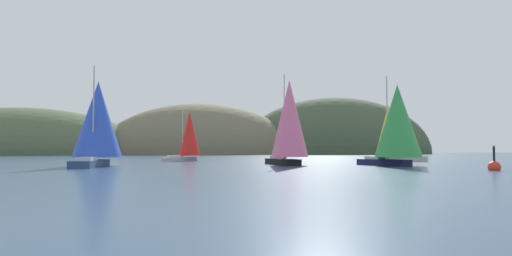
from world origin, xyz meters
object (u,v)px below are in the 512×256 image
sailboat_pink_spinnaker (289,121)px  sailboat_blue_spinnaker (97,121)px  sailboat_green_sail (397,122)px  sailboat_red_spinnaker (189,135)px  sailboat_yellow_sail (390,132)px  channel_buoy (494,166)px

sailboat_pink_spinnaker → sailboat_blue_spinnaker: bearing=171.4°
sailboat_green_sail → sailboat_pink_spinnaker: size_ratio=0.94×
sailboat_green_sail → sailboat_red_spinnaker: (-20.47, 28.39, -0.67)m
sailboat_pink_spinnaker → sailboat_yellow_sail: size_ratio=1.10×
sailboat_pink_spinnaker → channel_buoy: (14.13, -15.92, -4.88)m
sailboat_red_spinnaker → sailboat_blue_spinnaker: bearing=-121.8°
channel_buoy → sailboat_blue_spinnaker: bearing=151.8°
sailboat_blue_spinnaker → sailboat_red_spinnaker: sailboat_blue_spinnaker is taller
sailboat_yellow_sail → sailboat_blue_spinnaker: bearing=-169.2°
sailboat_yellow_sail → sailboat_red_spinnaker: bearing=158.1°
sailboat_green_sail → sailboat_yellow_sail: (9.35, 16.43, -0.40)m
sailboat_green_sail → sailboat_pink_spinnaker: (-11.18, 5.13, 0.28)m
sailboat_blue_spinnaker → sailboat_yellow_sail: sailboat_blue_spinnaker is taller
sailboat_pink_spinnaker → sailboat_blue_spinnaker: sailboat_pink_spinnaker is taller
sailboat_green_sail → sailboat_yellow_sail: size_ratio=1.04×
sailboat_red_spinnaker → channel_buoy: sailboat_red_spinnaker is taller
sailboat_green_sail → sailboat_red_spinnaker: sailboat_green_sail is taller
sailboat_green_sail → channel_buoy: (2.95, -10.79, -4.60)m
sailboat_green_sail → sailboat_yellow_sail: 18.91m
sailboat_pink_spinnaker → sailboat_blue_spinnaker: size_ratio=1.00×
sailboat_green_sail → sailboat_blue_spinnaker: 33.94m
sailboat_blue_spinnaker → sailboat_yellow_sail: (42.24, 8.03, -0.50)m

